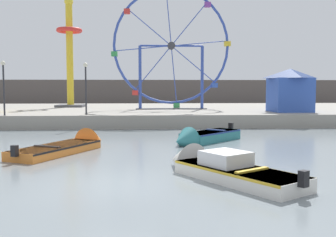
% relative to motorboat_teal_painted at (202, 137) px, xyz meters
% --- Properties ---
extents(ground_plane, '(240.00, 240.00, 0.00)m').
position_rel_motorboat_teal_painted_xyz_m(ground_plane, '(-3.92, -8.86, -0.30)').
color(ground_plane, slate).
extents(quay_promenade, '(110.00, 23.13, 1.00)m').
position_rel_motorboat_teal_painted_xyz_m(quay_promenade, '(-3.92, 18.72, 0.21)').
color(quay_promenade, gray).
rests_on(quay_promenade, ground_plane).
extents(distant_town_skyline, '(140.00, 3.00, 4.40)m').
position_rel_motorboat_teal_painted_xyz_m(distant_town_skyline, '(-3.92, 46.29, 1.90)').
color(distant_town_skyline, '#564C47').
rests_on(distant_town_skyline, ground_plane).
extents(motorboat_teal_painted, '(4.52, 4.63, 1.35)m').
position_rel_motorboat_teal_painted_xyz_m(motorboat_teal_painted, '(0.00, 0.00, 0.00)').
color(motorboat_teal_painted, teal).
rests_on(motorboat_teal_painted, ground_plane).
extents(motorboat_orange_hull, '(4.09, 6.02, 1.52)m').
position_rel_motorboat_teal_painted_xyz_m(motorboat_orange_hull, '(-6.41, -2.00, -0.09)').
color(motorboat_orange_hull, orange).
rests_on(motorboat_orange_hull, ground_plane).
extents(motorboat_white_red_stripe, '(4.37, 5.66, 1.49)m').
position_rel_motorboat_teal_painted_xyz_m(motorboat_white_red_stripe, '(-0.77, -7.85, -0.02)').
color(motorboat_white_red_stripe, silver).
rests_on(motorboat_white_red_stripe, ground_plane).
extents(ferris_wheel_blue_frame, '(11.08, 1.20, 11.29)m').
position_rel_motorboat_teal_painted_xyz_m(ferris_wheel_blue_frame, '(-0.56, 15.74, 6.38)').
color(ferris_wheel_blue_frame, '#334CA8').
rests_on(ferris_wheel_blue_frame, quay_promenade).
extents(drop_tower_yellow_tower, '(2.80, 2.80, 11.32)m').
position_rel_motorboat_teal_painted_xyz_m(drop_tower_yellow_tower, '(-10.82, 20.73, 6.22)').
color(drop_tower_yellow_tower, gold).
rests_on(drop_tower_yellow_tower, quay_promenade).
extents(carnival_booth_blue_tent, '(3.41, 3.38, 3.57)m').
position_rel_motorboat_teal_painted_xyz_m(carnival_booth_blue_tent, '(9.00, 11.03, 2.56)').
color(carnival_booth_blue_tent, '#3356B7').
rests_on(carnival_booth_blue_tent, quay_promenade).
extents(promenade_lamp_near, '(0.32, 0.32, 3.88)m').
position_rel_motorboat_teal_painted_xyz_m(promenade_lamp_near, '(-13.03, 7.62, 3.24)').
color(promenade_lamp_near, '#2D2D33').
rests_on(promenade_lamp_near, quay_promenade).
extents(promenade_lamp_far, '(0.32, 0.32, 3.81)m').
position_rel_motorboat_teal_painted_xyz_m(promenade_lamp_far, '(-7.36, 8.21, 3.21)').
color(promenade_lamp_far, '#2D2D33').
rests_on(promenade_lamp_far, quay_promenade).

